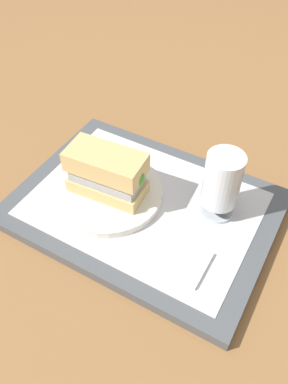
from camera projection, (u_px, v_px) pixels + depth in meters
name	position (u px, v px, depth m)	size (l,w,h in m)	color
ground_plane	(144.00, 211.00, 0.70)	(3.00, 3.00, 0.00)	olive
tray	(144.00, 208.00, 0.69)	(0.44, 0.32, 0.02)	#4C5156
placemat	(144.00, 204.00, 0.69)	(0.38, 0.27, 0.00)	silver
plate	(109.00, 193.00, 0.69)	(0.19, 0.19, 0.01)	silver
sandwich	(108.00, 173.00, 0.66)	(0.14, 0.07, 0.08)	tan
beer_glass	(221.00, 184.00, 0.62)	(0.06, 0.06, 0.12)	silver
napkin_folded	(178.00, 259.00, 0.60)	(0.09, 0.07, 0.01)	white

